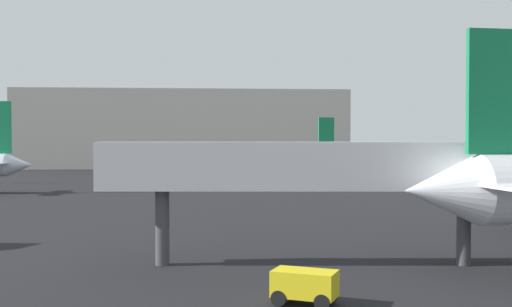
% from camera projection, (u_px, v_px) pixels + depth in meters
% --- Properties ---
extents(airplane_far_right, '(26.79, 17.41, 9.20)m').
position_uv_depth(airplane_far_right, '(267.00, 161.00, 90.81)').
color(airplane_far_right, '#B2BCCC').
rests_on(airplane_far_right, ground_plane).
extents(jet_bridge, '(23.71, 4.29, 6.33)m').
position_uv_depth(jet_bridge, '(356.00, 168.00, 31.81)').
color(jet_bridge, silver).
rests_on(jet_bridge, ground_plane).
extents(baggage_cart, '(2.73, 2.23, 1.30)m').
position_uv_depth(baggage_cart, '(305.00, 285.00, 24.43)').
color(baggage_cart, gold).
rests_on(baggage_cart, ground_plane).
extents(terminal_building, '(67.13, 19.91, 15.90)m').
position_uv_depth(terminal_building, '(184.00, 129.00, 136.29)').
color(terminal_building, beige).
rests_on(terminal_building, ground_plane).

